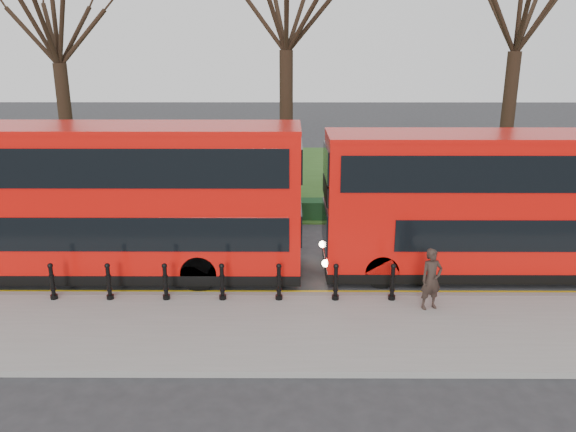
{
  "coord_description": "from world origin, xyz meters",
  "views": [
    {
      "loc": [
        2.19,
        -15.55,
        6.79
      ],
      "look_at": [
        2.12,
        0.5,
        2.0
      ],
      "focal_mm": 35.0,
      "sensor_mm": 36.0,
      "label": 1
    }
  ],
  "objects_px": {
    "bollard_row": "(222,282)",
    "pedestrian": "(431,279)",
    "bus_rear": "(507,205)",
    "bus_lead": "(108,202)"
  },
  "relations": [
    {
      "from": "bollard_row",
      "to": "pedestrian",
      "type": "distance_m",
      "value": 5.62
    },
    {
      "from": "bollard_row",
      "to": "pedestrian",
      "type": "bearing_deg",
      "value": -5.48
    },
    {
      "from": "bollard_row",
      "to": "bus_rear",
      "type": "height_order",
      "value": "bus_rear"
    },
    {
      "from": "bollard_row",
      "to": "bus_rear",
      "type": "distance_m",
      "value": 8.9
    },
    {
      "from": "bus_lead",
      "to": "bus_rear",
      "type": "height_order",
      "value": "bus_lead"
    },
    {
      "from": "bus_lead",
      "to": "pedestrian",
      "type": "xyz_separation_m",
      "value": [
        9.24,
        -2.69,
        -1.36
      ]
    },
    {
      "from": "bus_lead",
      "to": "pedestrian",
      "type": "relative_size",
      "value": 7.02
    },
    {
      "from": "bus_rear",
      "to": "pedestrian",
      "type": "height_order",
      "value": "bus_rear"
    },
    {
      "from": "bus_rear",
      "to": "bollard_row",
      "type": "bearing_deg",
      "value": -164.94
    },
    {
      "from": "bus_rear",
      "to": "pedestrian",
      "type": "relative_size",
      "value": 6.65
    }
  ]
}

